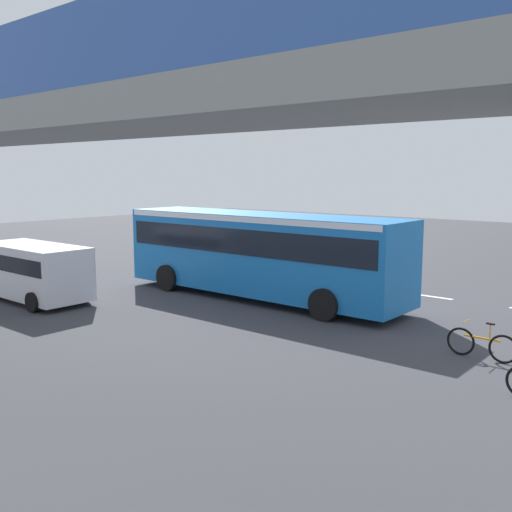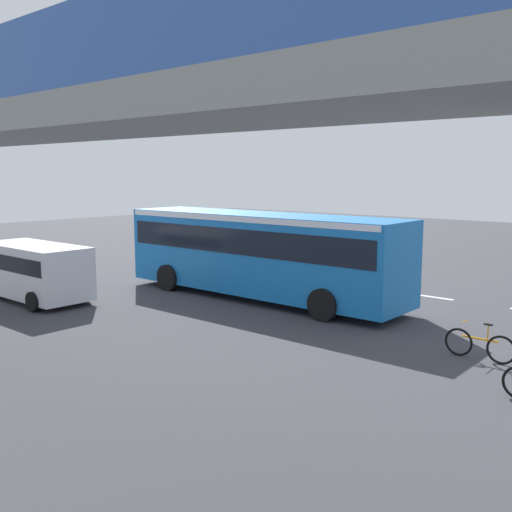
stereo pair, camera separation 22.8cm
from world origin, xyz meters
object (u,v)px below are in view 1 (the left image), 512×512
object	(u,v)px
city_bus	(260,248)
traffic_sign	(371,238)
pedestrian	(337,271)
bicycle_orange	(482,345)
parked_van	(34,269)

from	to	relation	value
city_bus	traffic_sign	bearing A→B (deg)	-106.71
pedestrian	city_bus	bearing A→B (deg)	55.95
city_bus	bicycle_orange	xyz separation A→B (m)	(-8.81, 1.96, -1.51)
traffic_sign	parked_van	bearing A→B (deg)	55.26
city_bus	bicycle_orange	world-z (taller)	city_bus
bicycle_orange	pedestrian	bearing A→B (deg)	-32.68
pedestrian	traffic_sign	world-z (taller)	traffic_sign
parked_van	pedestrian	bearing A→B (deg)	-133.44
parked_van	pedestrian	xyz separation A→B (m)	(-7.74, -8.18, -0.30)
parked_van	pedestrian	distance (m)	11.26
city_bus	traffic_sign	size ratio (longest dim) A/B	4.12
bicycle_orange	pedestrian	distance (m)	8.42
city_bus	traffic_sign	distance (m)	5.62
traffic_sign	pedestrian	bearing A→B (deg)	92.61
parked_van	bicycle_orange	xyz separation A→B (m)	(-14.81, -3.64, -0.81)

